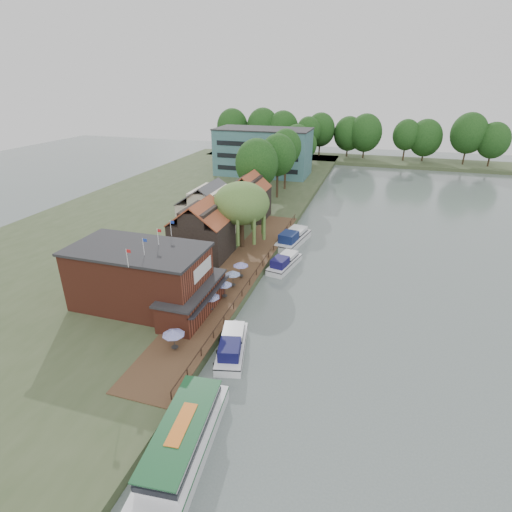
% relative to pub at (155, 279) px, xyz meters
% --- Properties ---
extents(ground, '(260.00, 260.00, 0.00)m').
position_rel_pub_xyz_m(ground, '(14.00, 1.00, -4.65)').
color(ground, '#556260').
rests_on(ground, ground).
extents(land_bank, '(50.00, 140.00, 1.00)m').
position_rel_pub_xyz_m(land_bank, '(-16.00, 36.00, -4.15)').
color(land_bank, '#384728').
rests_on(land_bank, ground).
extents(quay_deck, '(6.00, 50.00, 0.10)m').
position_rel_pub_xyz_m(quay_deck, '(6.00, 11.00, -3.60)').
color(quay_deck, '#47301E').
rests_on(quay_deck, land_bank).
extents(quay_rail, '(0.20, 49.00, 1.00)m').
position_rel_pub_xyz_m(quay_rail, '(8.70, 11.50, -3.15)').
color(quay_rail, black).
rests_on(quay_rail, land_bank).
extents(pub, '(20.00, 11.00, 7.30)m').
position_rel_pub_xyz_m(pub, '(0.00, 0.00, 0.00)').
color(pub, maroon).
rests_on(pub, land_bank).
extents(hotel_block, '(25.40, 12.40, 12.30)m').
position_rel_pub_xyz_m(hotel_block, '(-8.00, 71.00, 2.50)').
color(hotel_block, '#38666B').
rests_on(hotel_block, land_bank).
extents(cottage_a, '(8.60, 7.60, 8.50)m').
position_rel_pub_xyz_m(cottage_a, '(-1.00, 15.00, 0.60)').
color(cottage_a, black).
rests_on(cottage_a, land_bank).
extents(cottage_b, '(9.60, 8.60, 8.50)m').
position_rel_pub_xyz_m(cottage_b, '(-4.00, 25.00, 0.60)').
color(cottage_b, beige).
rests_on(cottage_b, land_bank).
extents(cottage_c, '(7.60, 7.60, 8.50)m').
position_rel_pub_xyz_m(cottage_c, '(0.00, 34.00, 0.60)').
color(cottage_c, black).
rests_on(cottage_c, land_bank).
extents(willow, '(8.60, 8.60, 10.43)m').
position_rel_pub_xyz_m(willow, '(3.50, 20.00, 1.56)').
color(willow, '#476B2D').
rests_on(willow, land_bank).
extents(umbrella_0, '(2.23, 2.23, 2.38)m').
position_rel_pub_xyz_m(umbrella_0, '(5.84, -6.94, -2.36)').
color(umbrella_0, '#1B2095').
rests_on(umbrella_0, quay_deck).
extents(umbrella_1, '(2.27, 2.27, 2.38)m').
position_rel_pub_xyz_m(umbrella_1, '(6.37, 0.69, -2.36)').
color(umbrella_1, navy).
rests_on(umbrella_1, quay_deck).
extents(umbrella_2, '(1.94, 1.94, 2.38)m').
position_rel_pub_xyz_m(umbrella_2, '(6.82, 3.92, -2.36)').
color(umbrella_2, '#1C2D9C').
rests_on(umbrella_2, quay_deck).
extents(umbrella_3, '(1.98, 1.98, 2.38)m').
position_rel_pub_xyz_m(umbrella_3, '(6.84, 6.86, -2.36)').
color(umbrella_3, navy).
rests_on(umbrella_3, quay_deck).
extents(umbrella_4, '(2.07, 2.07, 2.38)m').
position_rel_pub_xyz_m(umbrella_4, '(6.96, 9.58, -2.36)').
color(umbrella_4, '#201C9A').
rests_on(umbrella_4, quay_deck).
extents(cruiser_0, '(5.05, 9.66, 2.21)m').
position_rel_pub_xyz_m(cruiser_0, '(10.79, -4.23, -3.55)').
color(cruiser_0, white).
rests_on(cruiser_0, ground).
extents(cruiser_1, '(4.49, 9.33, 2.13)m').
position_rel_pub_xyz_m(cruiser_1, '(11.24, 16.71, -3.58)').
color(cruiser_1, silver).
rests_on(cruiser_1, ground).
extents(cruiser_2, '(5.22, 11.14, 2.63)m').
position_rel_pub_xyz_m(cruiser_2, '(10.46, 26.11, -3.34)').
color(cruiser_2, white).
rests_on(cruiser_2, ground).
extents(tour_boat, '(5.18, 13.95, 2.97)m').
position_rel_pub_xyz_m(tour_boat, '(11.65, -17.21, -3.16)').
color(tour_boat, silver).
rests_on(tour_boat, ground).
extents(swan, '(0.44, 0.44, 0.44)m').
position_rel_pub_xyz_m(swan, '(11.17, -10.38, -4.43)').
color(swan, white).
rests_on(swan, ground).
extents(bank_tree_0, '(8.71, 8.71, 13.70)m').
position_rel_pub_xyz_m(bank_tree_0, '(-1.02, 42.50, 3.20)').
color(bank_tree_0, '#143811').
rests_on(bank_tree_0, land_bank).
extents(bank_tree_1, '(7.81, 7.81, 13.83)m').
position_rel_pub_xyz_m(bank_tree_1, '(1.56, 49.54, 3.26)').
color(bank_tree_1, '#143811').
rests_on(bank_tree_1, land_bank).
extents(bank_tree_2, '(7.22, 7.22, 14.02)m').
position_rel_pub_xyz_m(bank_tree_2, '(1.48, 57.29, 3.36)').
color(bank_tree_2, '#143811').
rests_on(bank_tree_2, land_bank).
extents(bank_tree_3, '(6.13, 6.13, 10.71)m').
position_rel_pub_xyz_m(bank_tree_3, '(2.19, 79.30, 1.70)').
color(bank_tree_3, '#143811').
rests_on(bank_tree_3, land_bank).
extents(bank_tree_4, '(8.87, 8.87, 11.93)m').
position_rel_pub_xyz_m(bank_tree_4, '(-2.07, 87.11, 2.31)').
color(bank_tree_4, '#143811').
rests_on(bank_tree_4, land_bank).
extents(bank_tree_5, '(7.64, 7.64, 13.57)m').
position_rel_pub_xyz_m(bank_tree_5, '(-0.19, 94.99, 3.13)').
color(bank_tree_5, '#143811').
rests_on(bank_tree_5, land_bank).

